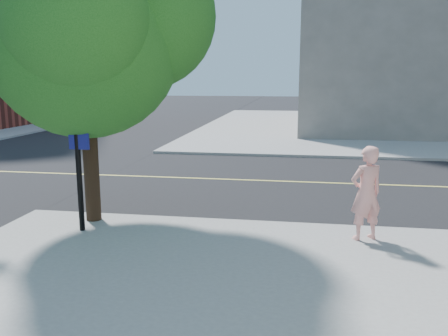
# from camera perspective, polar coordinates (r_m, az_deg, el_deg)

# --- Properties ---
(ground) EXTENTS (140.00, 140.00, 0.00)m
(ground) POSITION_cam_1_polar(r_m,az_deg,el_deg) (11.46, -17.66, -5.68)
(ground) COLOR black
(ground) RESTS_ON ground
(road_ew) EXTENTS (140.00, 9.00, 0.01)m
(road_ew) POSITION_cam_1_polar(r_m,az_deg,el_deg) (15.48, -10.21, -1.02)
(road_ew) COLOR black
(road_ew) RESTS_ON ground
(sidewalk_ne) EXTENTS (29.00, 25.00, 0.12)m
(sidewalk_ne) POSITION_cam_1_polar(r_m,az_deg,el_deg) (32.53, 24.21, 4.55)
(sidewalk_ne) COLOR gray
(sidewalk_ne) RESTS_ON ground
(man_on_phone) EXTENTS (0.79, 0.69, 1.82)m
(man_on_phone) POSITION_cam_1_polar(r_m,az_deg,el_deg) (9.26, 16.96, -2.97)
(man_on_phone) COLOR #F8A29A
(man_on_phone) RESTS_ON sidewalk_se
(street_tree) EXTENTS (4.98, 4.52, 6.60)m
(street_tree) POSITION_cam_1_polar(r_m,az_deg,el_deg) (10.28, -16.23, 17.26)
(street_tree) COLOR black
(street_tree) RESTS_ON sidewalk_se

